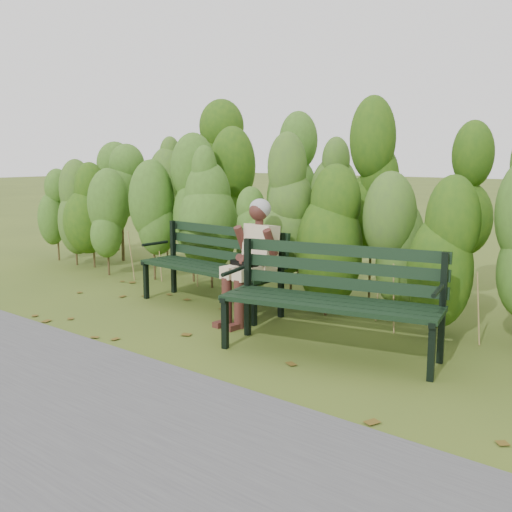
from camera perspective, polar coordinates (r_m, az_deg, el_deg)
The scene contains 7 objects.
ground at distance 5.86m, azimuth -2.18°, elevation -7.69°, with size 80.00×80.00×0.00m, color #44561E.
footpath at distance 4.55m, azimuth -21.34°, elevation -13.55°, with size 60.00×2.50×0.01m, color #474749.
hedge_band at distance 7.12m, azimuth 7.75°, elevation 5.63°, with size 11.04×1.67×2.42m.
leaf_litter at distance 5.53m, azimuth -0.63°, elevation -8.72°, with size 5.92×2.26×0.01m.
bench_left at distance 6.93m, azimuth -3.92°, elevation -0.37°, with size 1.87×0.68×0.92m.
bench_right at distance 5.32m, azimuth 7.40°, elevation -3.30°, with size 2.00×1.04×0.96m.
seated_woman at distance 6.25m, azimuth -0.37°, elevation 0.34°, with size 0.50×0.74×1.29m.
Camera 1 is at (3.70, -4.19, 1.75)m, focal length 42.00 mm.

